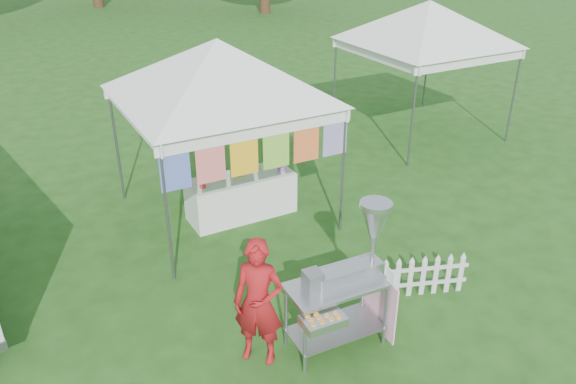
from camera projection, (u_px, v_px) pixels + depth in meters
ground at (337, 332)px, 7.02m from camera, size 120.00×120.00×0.00m
canopy_main at (217, 39)px, 8.41m from camera, size 4.24×4.24×3.45m
canopy_right at (430, 0)px, 11.94m from camera, size 4.24×4.24×3.45m
donut_cart at (353, 268)px, 6.41m from camera, size 1.34×0.85×1.82m
vendor at (259, 303)px, 6.28m from camera, size 0.68×0.67×1.59m
picket_fence at (417, 278)px, 7.57m from camera, size 1.36×0.51×0.56m
display_table at (241, 196)px, 9.55m from camera, size 1.80×0.70×0.72m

